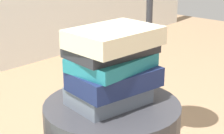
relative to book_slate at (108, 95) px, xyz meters
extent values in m
cube|color=slate|center=(0.00, 0.00, 0.00)|extent=(0.27, 0.22, 0.06)
cube|color=#19234C|center=(0.00, -0.02, 0.06)|extent=(0.30, 0.22, 0.06)
cube|color=#1E727F|center=(0.00, -0.01, 0.12)|extent=(0.26, 0.19, 0.04)
cube|color=#28282D|center=(0.01, 0.00, 0.16)|extent=(0.30, 0.21, 0.03)
cube|color=beige|center=(0.01, -0.02, 0.20)|extent=(0.29, 0.22, 0.06)
cylinder|color=#333338|center=(0.53, 0.23, 0.19)|extent=(0.03, 0.03, 1.31)
camera|label=1|loc=(-0.85, -0.78, 0.49)|focal=59.96mm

